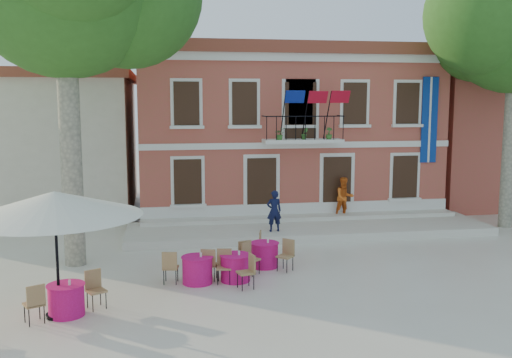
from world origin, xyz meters
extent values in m
plane|color=beige|center=(0.00, 0.00, 0.00)|extent=(90.00, 90.00, 0.00)
cube|color=#A7543C|center=(2.00, 10.00, 3.50)|extent=(13.00, 8.00, 7.00)
cube|color=brown|center=(2.00, 10.00, 7.25)|extent=(13.50, 8.50, 0.50)
cube|color=silver|center=(2.00, 6.05, 6.85)|extent=(13.30, 0.35, 0.35)
cube|color=silver|center=(2.00, 5.55, 3.50)|extent=(3.20, 0.90, 0.15)
cube|color=black|center=(2.00, 5.15, 4.50)|extent=(3.20, 0.04, 0.04)
cube|color=navy|center=(7.60, 5.94, 4.30)|extent=(0.70, 0.05, 3.60)
cube|color=navy|center=(1.10, 4.80, 5.25)|extent=(0.76, 0.27, 0.47)
cube|color=#B30B21|center=(2.00, 4.80, 5.25)|extent=(0.76, 0.29, 0.47)
cube|color=#B30B21|center=(2.90, 4.80, 5.25)|extent=(0.76, 0.27, 0.47)
imported|color=#26591E|center=(1.00, 5.25, 3.82)|extent=(0.43, 0.37, 0.48)
imported|color=#26591E|center=(2.00, 5.25, 3.82)|extent=(0.26, 0.21, 0.48)
imported|color=#26591E|center=(3.00, 5.25, 3.82)|extent=(0.27, 0.27, 0.48)
cube|color=beige|center=(-9.50, 11.00, 3.00)|extent=(9.00, 9.00, 6.00)
cube|color=brown|center=(-9.50, 11.00, 6.20)|extent=(9.40, 9.40, 0.40)
cube|color=#A7543C|center=(14.00, 11.00, 3.00)|extent=(9.00, 9.00, 6.00)
cube|color=brown|center=(14.00, 11.00, 6.20)|extent=(9.40, 9.40, 0.40)
cube|color=silver|center=(2.00, 4.40, 0.15)|extent=(14.00, 3.40, 0.30)
cylinder|color=#A59E84|center=(-6.35, 1.37, 3.72)|extent=(0.64, 0.64, 7.45)
cylinder|color=#A59E84|center=(10.16, 4.09, 3.48)|extent=(0.54, 0.54, 6.97)
cylinder|color=black|center=(-6.10, -3.10, 0.04)|extent=(0.64, 0.64, 0.08)
cylinder|color=black|center=(-6.10, -3.10, 1.33)|extent=(0.07, 0.07, 2.67)
cone|color=white|center=(-6.10, -3.10, 2.72)|extent=(4.06, 4.06, 0.59)
imported|color=#0F1333|center=(0.45, 3.59, 1.07)|extent=(0.58, 0.40, 1.54)
imported|color=orange|center=(3.80, 5.56, 1.14)|extent=(0.88, 0.72, 1.69)
cylinder|color=#D81484|center=(-5.94, -3.08, 0.38)|extent=(0.84, 0.84, 0.75)
cylinder|color=#D81484|center=(-5.94, -3.08, 0.76)|extent=(0.90, 0.90, 0.02)
cube|color=#A37251|center=(-5.28, -2.72, 0.47)|extent=(0.57, 0.57, 0.95)
cube|color=#A37251|center=(-6.60, -3.44, 0.47)|extent=(0.57, 0.57, 0.95)
cylinder|color=#D81484|center=(-1.61, -1.10, 0.38)|extent=(0.84, 0.84, 0.75)
cylinder|color=#D81484|center=(-1.61, -1.10, 0.76)|extent=(0.90, 0.90, 0.02)
cube|color=#A37251|center=(-1.43, -1.83, 0.47)|extent=(0.51, 0.51, 0.95)
cube|color=#A37251|center=(-1.08, -0.58, 0.47)|extent=(0.59, 0.59, 0.95)
cube|color=#A37251|center=(-2.34, -0.90, 0.47)|extent=(0.52, 0.52, 0.95)
cylinder|color=#D81484|center=(-2.70, -1.14, 0.38)|extent=(0.84, 0.84, 0.75)
cylinder|color=#D81484|center=(-2.70, -1.14, 0.76)|extent=(0.90, 0.90, 0.02)
cube|color=#A37251|center=(-3.44, -1.01, 0.47)|extent=(0.48, 0.48, 0.95)
cube|color=#A37251|center=(-1.96, -1.26, 0.47)|extent=(0.48, 0.48, 0.95)
cylinder|color=#D81484|center=(-0.55, 0.12, 0.38)|extent=(0.84, 0.84, 0.75)
cylinder|color=#D81484|center=(-0.55, 0.12, 0.76)|extent=(0.90, 0.90, 0.02)
cube|color=#A37251|center=(-1.27, -0.08, 0.47)|extent=(0.52, 0.52, 0.95)
cube|color=#A37251|center=(-0.01, -0.40, 0.47)|extent=(0.59, 0.59, 0.95)
cube|color=#A37251|center=(-0.36, 0.85, 0.47)|extent=(0.51, 0.51, 0.95)
camera|label=1|loc=(-3.63, -16.70, 5.08)|focal=40.00mm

